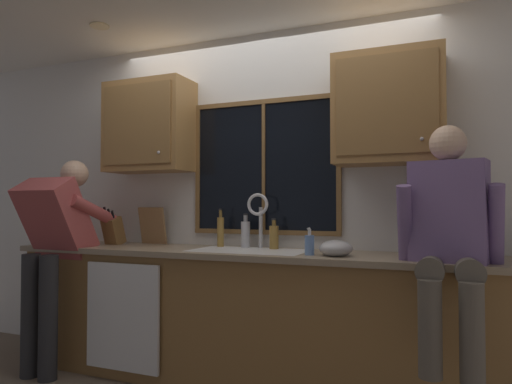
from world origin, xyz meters
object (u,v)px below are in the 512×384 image
(soap_dispenser, at_px, (309,244))
(bottle_amber_small, at_px, (221,231))
(bottle_green_glass, at_px, (274,237))
(bottle_tall_clear, at_px, (246,234))
(knife_block, at_px, (113,231))
(person_sitting_on_counter, at_px, (449,229))
(mixing_bowl, at_px, (336,248))
(person_standing, at_px, (54,241))
(cutting_board, at_px, (153,226))

(soap_dispenser, relative_size, bottle_amber_small, 0.60)
(bottle_green_glass, distance_m, bottle_tall_clear, 0.24)
(knife_block, height_order, soap_dispenser, knife_block)
(bottle_green_glass, bearing_deg, bottle_amber_small, 177.38)
(person_sitting_on_counter, distance_m, mixing_bowl, 0.68)
(bottle_amber_small, bearing_deg, soap_dispenser, -21.28)
(soap_dispenser, relative_size, bottle_green_glass, 0.79)
(person_standing, relative_size, mixing_bowl, 7.73)
(soap_dispenser, xyz_separation_m, bottle_amber_small, (-0.78, 0.30, 0.05))
(cutting_board, xyz_separation_m, mixing_bowl, (1.58, -0.33, -0.10))
(knife_block, bearing_deg, person_standing, -120.11)
(person_standing, xyz_separation_m, person_sitting_on_counter, (2.72, 0.06, 0.13))
(cutting_board, bearing_deg, knife_block, -148.47)
(bottle_tall_clear, distance_m, bottle_amber_small, 0.20)
(person_sitting_on_counter, xyz_separation_m, knife_block, (-2.49, 0.33, -0.08))
(bottle_amber_small, bearing_deg, person_standing, -155.55)
(knife_block, relative_size, bottle_green_glass, 1.46)
(person_standing, relative_size, cutting_board, 5.24)
(cutting_board, distance_m, bottle_tall_clear, 0.84)
(soap_dispenser, bearing_deg, mixing_bowl, 4.35)
(person_standing, relative_size, knife_block, 4.94)
(cutting_board, bearing_deg, person_sitting_on_counter, -12.36)
(person_sitting_on_counter, relative_size, bottle_amber_small, 4.36)
(bottle_green_glass, bearing_deg, soap_dispenser, -39.66)
(knife_block, bearing_deg, bottle_green_glass, 4.45)
(person_standing, height_order, bottle_green_glass, person_standing)
(knife_block, height_order, bottle_tall_clear, knife_block)
(soap_dispenser, distance_m, bottle_tall_clear, 0.67)
(cutting_board, relative_size, bottle_green_glass, 1.38)
(cutting_board, height_order, bottle_amber_small, cutting_board)
(bottle_green_glass, xyz_separation_m, bottle_amber_small, (-0.44, 0.02, 0.03))
(person_sitting_on_counter, relative_size, bottle_tall_clear, 4.99)
(bottle_green_glass, relative_size, bottle_amber_small, 0.76)
(person_standing, height_order, bottle_tall_clear, person_standing)
(person_sitting_on_counter, bearing_deg, cutting_board, 167.64)
(soap_dispenser, bearing_deg, bottle_amber_small, 158.72)
(person_sitting_on_counter, xyz_separation_m, bottle_green_glass, (-1.16, 0.43, -0.09))
(bottle_tall_clear, bearing_deg, bottle_amber_small, -174.55)
(bottle_tall_clear, bearing_deg, cutting_board, 178.75)
(cutting_board, bearing_deg, mixing_bowl, -11.71)
(person_sitting_on_counter, height_order, bottle_tall_clear, person_sitting_on_counter)
(mixing_bowl, bearing_deg, cutting_board, 168.29)
(soap_dispenser, bearing_deg, cutting_board, 166.49)
(soap_dispenser, height_order, bottle_tall_clear, bottle_tall_clear)
(soap_dispenser, height_order, bottle_amber_small, bottle_amber_small)
(bottle_tall_clear, bearing_deg, person_sitting_on_counter, -18.65)
(cutting_board, distance_m, mixing_bowl, 1.62)
(knife_block, bearing_deg, person_sitting_on_counter, -7.49)
(person_sitting_on_counter, xyz_separation_m, mixing_bowl, (-0.65, 0.16, -0.14))
(person_standing, bearing_deg, cutting_board, 48.39)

